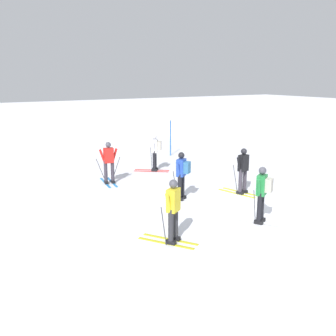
{
  "coord_description": "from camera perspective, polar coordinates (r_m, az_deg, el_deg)",
  "views": [
    {
      "loc": [
        -8.6,
        -9.33,
        4.25
      ],
      "look_at": [
        -1.31,
        2.88,
        0.9
      ],
      "focal_mm": 41.82,
      "sensor_mm": 36.0,
      "label": 1
    }
  ],
  "objects": [
    {
      "name": "skier_red",
      "position": [
        15.82,
        -8.63,
        0.94
      ],
      "size": [
        0.99,
        1.64,
        1.71
      ],
      "color": "#237AC6",
      "rests_on": "ground"
    },
    {
      "name": "skier_black",
      "position": [
        14.53,
        10.85,
        -0.25
      ],
      "size": [
        0.97,
        1.64,
        1.71
      ],
      "color": "gold",
      "rests_on": "ground"
    },
    {
      "name": "skier_blue",
      "position": [
        13.55,
        2.02,
        -0.82
      ],
      "size": [
        1.24,
        1.51,
        1.71
      ],
      "color": "silver",
      "rests_on": "ground"
    },
    {
      "name": "skier_yellow",
      "position": [
        10.08,
        0.72,
        -6.06
      ],
      "size": [
        1.18,
        1.54,
        1.71
      ],
      "color": "gold",
      "rests_on": "ground"
    },
    {
      "name": "ground_plane",
      "position": [
        13.38,
        11.25,
        -5.53
      ],
      "size": [
        120.0,
        120.0,
        0.0
      ],
      "primitive_type": "plane",
      "color": "white"
    },
    {
      "name": "skier_white",
      "position": [
        17.76,
        -1.9,
        2.56
      ],
      "size": [
        1.49,
        1.27,
        1.71
      ],
      "color": "red",
      "rests_on": "ground"
    },
    {
      "name": "trail_marker_pole",
      "position": [
        21.31,
        0.37,
        4.37
      ],
      "size": [
        0.06,
        0.06,
        1.92
      ],
      "primitive_type": "cylinder",
      "color": "#1E56AD",
      "rests_on": "ground"
    },
    {
      "name": "skier_green",
      "position": [
        11.72,
        13.55,
        -3.45
      ],
      "size": [
        1.17,
        1.55,
        1.71
      ],
      "color": "silver",
      "rests_on": "ground"
    },
    {
      "name": "far_snow_ridge",
      "position": [
        29.32,
        -13.64,
        5.86
      ],
      "size": [
        80.0,
        6.16,
        1.33
      ],
      "primitive_type": "cube",
      "color": "white",
      "rests_on": "ground"
    }
  ]
}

